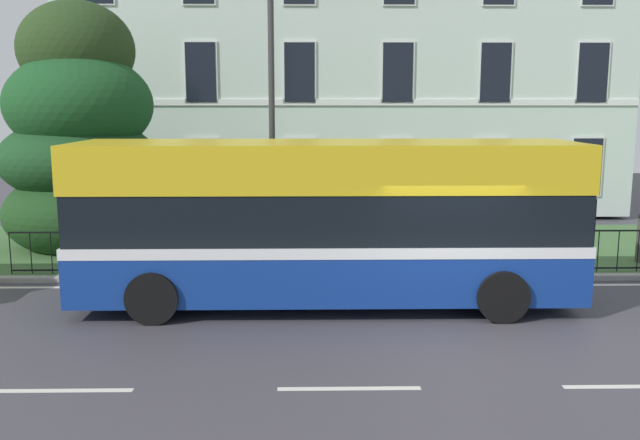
# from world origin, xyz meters

# --- Properties ---
(ground_plane) EXTENTS (60.00, 56.00, 0.18)m
(ground_plane) POSITION_xyz_m (0.00, 1.27, -0.01)
(ground_plane) COLOR #444149
(georgian_townhouse) EXTENTS (19.64, 8.42, 11.58)m
(georgian_townhouse) POSITION_xyz_m (-1.23, 16.20, 5.94)
(georgian_townhouse) COLOR silver
(georgian_townhouse) RESTS_ON ground_plane
(iron_verge_railing) EXTENTS (16.11, 0.04, 0.97)m
(iron_verge_railing) POSITION_xyz_m (-1.23, 4.40, 0.62)
(iron_verge_railing) COLOR black
(iron_verge_railing) RESTS_ON ground_plane
(evergreen_tree) EXTENTS (4.44, 4.39, 6.86)m
(evergreen_tree) POSITION_xyz_m (-8.65, 7.81, 2.84)
(evergreen_tree) COLOR #423328
(evergreen_tree) RESTS_ON ground_plane
(single_decker_bus) EXTENTS (9.62, 2.66, 3.20)m
(single_decker_bus) POSITION_xyz_m (-2.20, 2.31, 1.68)
(single_decker_bus) COLOR navy
(single_decker_bus) RESTS_ON ground_plane
(street_lamp_post) EXTENTS (0.36, 0.24, 6.97)m
(street_lamp_post) POSITION_xyz_m (-3.39, 5.11, 4.10)
(street_lamp_post) COLOR #333338
(street_lamp_post) RESTS_ON ground_plane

